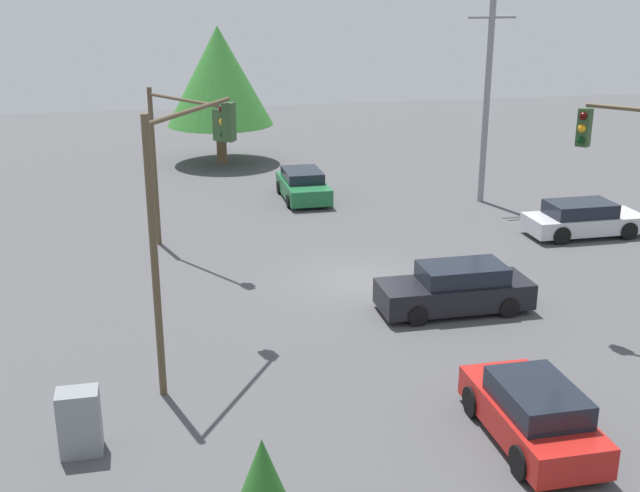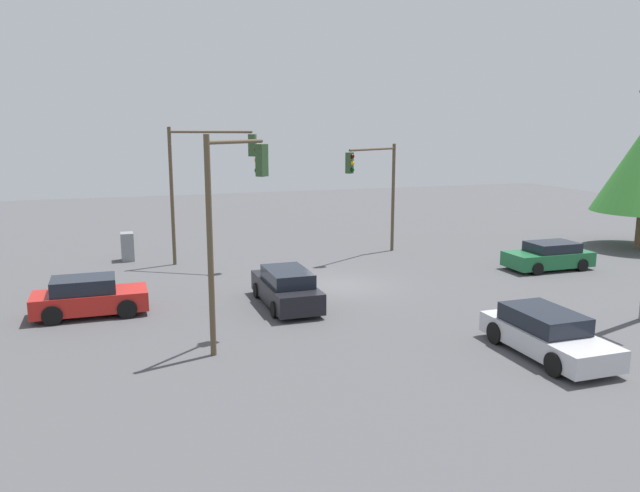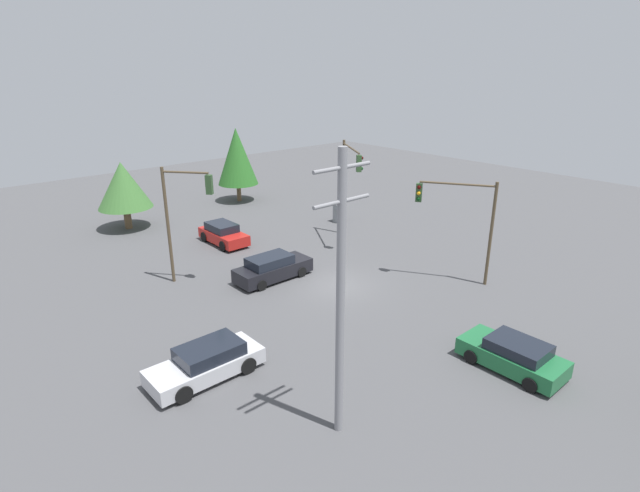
% 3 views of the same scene
% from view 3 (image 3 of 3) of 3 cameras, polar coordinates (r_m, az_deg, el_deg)
% --- Properties ---
extents(ground_plane, '(80.00, 80.00, 0.00)m').
position_cam_3_polar(ground_plane, '(28.76, 1.84, -4.49)').
color(ground_plane, '#4C4C4F').
extents(sedan_green, '(2.01, 4.22, 1.34)m').
position_cam_3_polar(sedan_green, '(22.56, 21.20, -11.54)').
color(sedan_green, '#1E6638').
rests_on(sedan_green, ground_plane).
extents(sedan_silver, '(4.64, 1.97, 1.39)m').
position_cam_3_polar(sedan_silver, '(21.11, -12.83, -12.83)').
color(sedan_silver, silver).
rests_on(sedan_silver, ground_plane).
extents(sedan_red, '(1.89, 4.10, 1.46)m').
position_cam_3_polar(sedan_red, '(35.72, -10.99, 1.36)').
color(sedan_red, red).
rests_on(sedan_red, ground_plane).
extents(sedan_dark, '(4.68, 1.88, 1.49)m').
position_cam_3_polar(sedan_dark, '(29.37, -5.46, -2.52)').
color(sedan_dark, black).
rests_on(sedan_dark, ground_plane).
extents(traffic_signal_main, '(2.53, 3.98, 6.93)m').
position_cam_3_polar(traffic_signal_main, '(34.65, 3.34, 8.08)').
color(traffic_signal_main, brown).
rests_on(traffic_signal_main, ground_plane).
extents(traffic_signal_cross, '(2.00, 2.34, 6.74)m').
position_cam_3_polar(traffic_signal_cross, '(28.58, -15.34, 4.28)').
color(traffic_signal_cross, brown).
rests_on(traffic_signal_cross, ground_plane).
extents(traffic_signal_aux, '(2.51, 3.79, 6.01)m').
position_cam_3_polar(traffic_signal_aux, '(28.95, 15.81, 3.68)').
color(traffic_signal_aux, brown).
rests_on(traffic_signal_aux, ground_plane).
extents(utility_pole_tall, '(2.20, 0.28, 9.79)m').
position_cam_3_polar(utility_pole_tall, '(15.70, 2.35, -5.54)').
color(utility_pole_tall, gray).
rests_on(utility_pole_tall, ground_plane).
extents(electrical_cabinet, '(0.89, 0.64, 1.48)m').
position_cam_3_polar(electrical_cabinet, '(39.99, 2.25, 3.80)').
color(electrical_cabinet, gray).
rests_on(electrical_cabinet, ground_plane).
extents(tree_left, '(4.01, 4.01, 5.14)m').
position_cam_3_polar(tree_left, '(40.46, -21.57, 6.47)').
color(tree_left, brown).
rests_on(tree_left, ground_plane).
extents(tree_corner, '(3.62, 3.62, 6.64)m').
position_cam_3_polar(tree_corner, '(46.17, -9.47, 10.06)').
color(tree_corner, brown).
rests_on(tree_corner, ground_plane).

